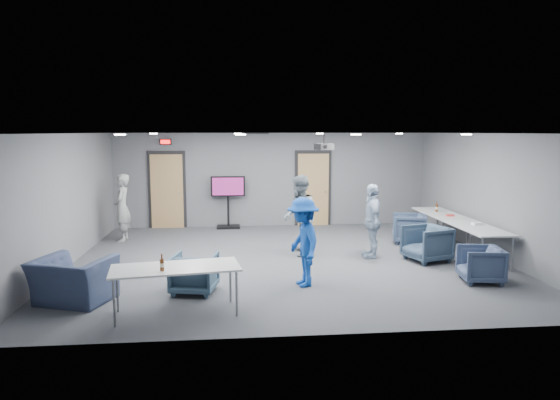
{
  "coord_description": "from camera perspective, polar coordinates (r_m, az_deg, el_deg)",
  "views": [
    {
      "loc": [
        -1.15,
        -10.36,
        2.74
      ],
      "look_at": [
        -0.08,
        0.76,
        1.2
      ],
      "focal_mm": 32.0,
      "sensor_mm": 36.0,
      "label": 1
    }
  ],
  "objects": [
    {
      "name": "tv_stand",
      "position": [
        14.24,
        -5.95,
        0.14
      ],
      "size": [
        0.97,
        0.46,
        1.48
      ],
      "color": "black",
      "rests_on": "floor"
    },
    {
      "name": "person_a",
      "position": [
        13.06,
        -17.59,
        -0.85
      ],
      "size": [
        0.43,
        0.63,
        1.7
      ],
      "primitive_type": "imported",
      "rotation": [
        0.0,
        0.0,
        -1.54
      ],
      "color": "#949795",
      "rests_on": "floor"
    },
    {
      "name": "chair_front_a",
      "position": [
        8.73,
        -9.76,
        -8.24
      ],
      "size": [
        0.85,
        0.87,
        0.68
      ],
      "primitive_type": "imported",
      "rotation": [
        0.0,
        0.0,
        2.94
      ],
      "color": "#3E566B",
      "rests_on": "floor"
    },
    {
      "name": "table_front_left",
      "position": [
        7.69,
        -11.85,
        -7.79
      ],
      "size": [
        2.0,
        1.07,
        0.73
      ],
      "rotation": [
        0.0,
        0.0,
        0.15
      ],
      "color": "silver",
      "rests_on": "floor"
    },
    {
      "name": "bottle_front",
      "position": [
        7.49,
        -13.33,
        -7.2
      ],
      "size": [
        0.07,
        0.07,
        0.25
      ],
      "color": "#562A0E",
      "rests_on": "table_front_left"
    },
    {
      "name": "chair_right_b",
      "position": [
        11.07,
        16.41,
        -4.8
      ],
      "size": [
        1.03,
        1.02,
        0.76
      ],
      "primitive_type": "imported",
      "rotation": [
        0.0,
        0.0,
        -1.27
      ],
      "color": "#314256",
      "rests_on": "floor"
    },
    {
      "name": "person_c",
      "position": [
        11.05,
        10.45,
        -2.36
      ],
      "size": [
        0.46,
        0.97,
        1.62
      ],
      "primitive_type": "imported",
      "rotation": [
        0.0,
        0.0,
        -1.64
      ],
      "color": "#9EB3CB",
      "rests_on": "floor"
    },
    {
      "name": "exit_sign",
      "position": [
        14.42,
        -12.95,
        6.5
      ],
      "size": [
        0.32,
        0.08,
        0.16
      ],
      "color": "black",
      "rests_on": "wall_back"
    },
    {
      "name": "table_right_b",
      "position": [
        11.37,
        21.57,
        -3.1
      ],
      "size": [
        0.78,
        1.88,
        0.73
      ],
      "rotation": [
        0.0,
        0.0,
        1.57
      ],
      "color": "silver",
      "rests_on": "floor"
    },
    {
      "name": "person_b",
      "position": [
        11.05,
        2.22,
        -1.76
      ],
      "size": [
        0.73,
        0.91,
        1.79
      ],
      "primitive_type": "imported",
      "rotation": [
        0.0,
        0.0,
        -1.63
      ],
      "color": "slate",
      "rests_on": "floor"
    },
    {
      "name": "chair_front_b",
      "position": [
        8.77,
        -22.54,
        -8.47
      ],
      "size": [
        1.39,
        1.3,
        0.73
      ],
      "primitive_type": "imported",
      "rotation": [
        0.0,
        0.0,
        2.8
      ],
      "color": "#37415F",
      "rests_on": "floor"
    },
    {
      "name": "wall_right",
      "position": [
        11.88,
        22.94,
        0.51
      ],
      "size": [
        0.02,
        8.0,
        2.7
      ],
      "primitive_type": "cube",
      "color": "slate",
      "rests_on": "floor"
    },
    {
      "name": "floor",
      "position": [
        10.78,
        0.81,
        -6.87
      ],
      "size": [
        9.0,
        9.0,
        0.0
      ],
      "primitive_type": "plane",
      "color": "#3A3D42",
      "rests_on": "ground"
    },
    {
      "name": "wall_back",
      "position": [
        14.48,
        -0.92,
        2.34
      ],
      "size": [
        9.0,
        0.02,
        2.7
      ],
      "primitive_type": "cube",
      "color": "slate",
      "rests_on": "floor"
    },
    {
      "name": "wrapper",
      "position": [
        11.66,
        21.58,
        -2.52
      ],
      "size": [
        0.23,
        0.17,
        0.05
      ],
      "primitive_type": "cube",
      "rotation": [
        0.0,
        0.0,
        0.14
      ],
      "color": "white",
      "rests_on": "table_right_b"
    },
    {
      "name": "ceiling",
      "position": [
        10.43,
        0.84,
        7.63
      ],
      "size": [
        9.0,
        9.0,
        0.0
      ],
      "primitive_type": "plane",
      "rotation": [
        3.14,
        0.0,
        0.0
      ],
      "color": "silver",
      "rests_on": "wall_back"
    },
    {
      "name": "projector",
      "position": [
        11.27,
        5.06,
        6.11
      ],
      "size": [
        0.44,
        0.41,
        0.36
      ],
      "rotation": [
        0.0,
        0.0,
        0.38
      ],
      "color": "black",
      "rests_on": "ceiling"
    },
    {
      "name": "person_d",
      "position": [
        8.88,
        2.65,
        -4.82
      ],
      "size": [
        0.76,
        1.12,
        1.59
      ],
      "primitive_type": "imported",
      "rotation": [
        0.0,
        0.0,
        -1.39
      ],
      "color": "#18459E",
      "rests_on": "floor"
    },
    {
      "name": "hvac_diffuser",
      "position": [
        13.18,
        -2.69,
        7.6
      ],
      "size": [
        0.6,
        0.6,
        0.03
      ],
      "primitive_type": "cube",
      "color": "black",
      "rests_on": "ceiling"
    },
    {
      "name": "snack_box",
      "position": [
        12.6,
        18.86,
        -1.67
      ],
      "size": [
        0.19,
        0.13,
        0.04
      ],
      "primitive_type": "cube",
      "rotation": [
        0.0,
        0.0,
        -0.08
      ],
      "color": "red",
      "rests_on": "table_right_a"
    },
    {
      "name": "wall_front",
      "position": [
        6.61,
        4.66,
        -4.3
      ],
      "size": [
        9.0,
        0.02,
        2.7
      ],
      "primitive_type": "cube",
      "color": "slate",
      "rests_on": "floor"
    },
    {
      "name": "table_right_a",
      "position": [
        13.07,
        17.8,
        -1.57
      ],
      "size": [
        0.78,
        1.86,
        0.73
      ],
      "rotation": [
        0.0,
        0.0,
        1.57
      ],
      "color": "silver",
      "rests_on": "floor"
    },
    {
      "name": "chair_right_a",
      "position": [
        12.74,
        14.52,
        -3.16
      ],
      "size": [
        0.99,
        0.97,
        0.72
      ],
      "primitive_type": "imported",
      "rotation": [
        0.0,
        0.0,
        -1.87
      ],
      "color": "#36445D",
      "rests_on": "floor"
    },
    {
      "name": "chair_right_c",
      "position": [
        9.89,
        21.93,
        -6.84
      ],
      "size": [
        0.82,
        0.8,
        0.66
      ],
      "primitive_type": "imported",
      "rotation": [
        0.0,
        0.0,
        -1.72
      ],
      "color": "#36435E",
      "rests_on": "floor"
    },
    {
      "name": "wall_left",
      "position": [
        10.98,
        -23.21,
        -0.06
      ],
      "size": [
        0.02,
        8.0,
        2.7
      ],
      "primitive_type": "cube",
      "color": "slate",
      "rests_on": "floor"
    },
    {
      "name": "door_left",
      "position": [
        14.53,
        -12.78,
        1.05
      ],
      "size": [
        1.06,
        0.17,
        2.24
      ],
      "color": "black",
      "rests_on": "wall_back"
    },
    {
      "name": "downlights",
      "position": [
        10.43,
        0.84,
        7.55
      ],
      "size": [
        6.18,
        3.78,
        0.02
      ],
      "color": "white",
      "rests_on": "ceiling"
    },
    {
      "name": "bottle_right",
      "position": [
        13.17,
        17.47,
        -0.87
      ],
      "size": [
        0.07,
        0.07,
        0.26
      ],
      "color": "#562A0E",
      "rests_on": "table_right_a"
    },
    {
      "name": "door_right",
      "position": [
        14.6,
        3.8,
        1.26
      ],
      "size": [
        1.06,
        0.17,
        2.24
      ],
      "color": "black",
      "rests_on": "wall_back"
    }
  ]
}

